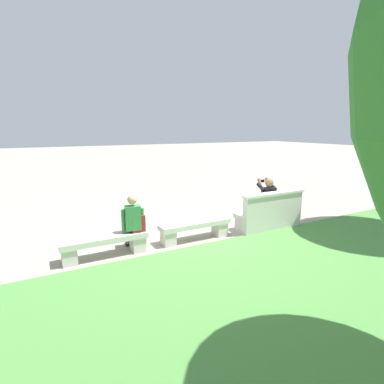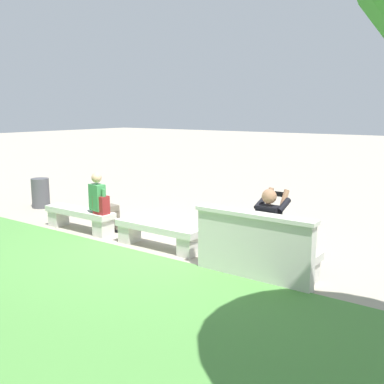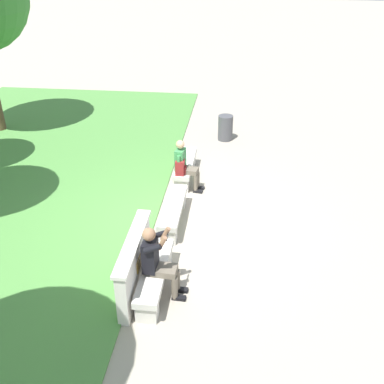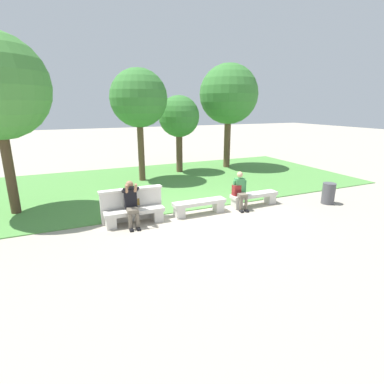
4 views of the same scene
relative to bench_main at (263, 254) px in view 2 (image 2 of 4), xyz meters
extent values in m
plane|color=#A89E8C|center=(2.11, 0.00, -0.29)|extent=(80.00, 80.00, 0.00)
cube|color=beige|center=(0.00, 0.00, 0.10)|extent=(1.75, 0.40, 0.12)
cube|color=beige|center=(-0.70, 0.00, -0.13)|extent=(0.28, 0.34, 0.33)
cube|color=beige|center=(0.70, 0.00, -0.13)|extent=(0.28, 0.34, 0.33)
cube|color=beige|center=(2.11, 0.00, 0.10)|extent=(1.75, 0.40, 0.12)
cube|color=beige|center=(1.41, 0.00, -0.13)|extent=(0.28, 0.34, 0.33)
cube|color=beige|center=(2.80, 0.00, -0.13)|extent=(0.28, 0.34, 0.33)
cube|color=beige|center=(4.21, 0.00, 0.10)|extent=(1.75, 0.40, 0.12)
cube|color=beige|center=(3.52, 0.00, -0.13)|extent=(0.28, 0.34, 0.33)
cube|color=beige|center=(4.91, 0.00, -0.13)|extent=(0.28, 0.34, 0.33)
cube|color=beige|center=(0.00, 0.34, 0.18)|extent=(1.83, 0.18, 0.95)
cube|color=silver|center=(0.00, 0.34, 0.69)|extent=(1.89, 0.24, 0.06)
cube|color=brown|center=(0.00, 0.24, 0.30)|extent=(0.44, 0.02, 0.22)
cube|color=black|center=(-0.22, -0.44, -0.26)|extent=(0.11, 0.25, 0.06)
cylinder|color=#6B6051|center=(-0.21, -0.37, -0.05)|extent=(0.11, 0.11, 0.42)
cube|color=black|center=(-0.02, -0.45, -0.26)|extent=(0.11, 0.25, 0.06)
cylinder|color=#6B6051|center=(-0.01, -0.39, -0.05)|extent=(0.11, 0.11, 0.42)
cube|color=#6B6051|center=(-0.10, -0.19, 0.22)|extent=(0.32, 0.44, 0.12)
cube|color=black|center=(-0.09, 0.04, 0.50)|extent=(0.35, 0.24, 0.56)
sphere|color=#9E7051|center=(-0.09, 0.04, 0.92)|extent=(0.22, 0.22, 0.22)
cylinder|color=black|center=(-0.29, -0.05, 0.79)|extent=(0.11, 0.31, 0.21)
cylinder|color=#9E7051|center=(-0.23, -0.19, 0.87)|extent=(0.11, 0.19, 0.27)
cylinder|color=black|center=(0.09, -0.07, 0.79)|extent=(0.11, 0.31, 0.21)
cylinder|color=#9E7051|center=(0.02, -0.21, 0.87)|extent=(0.09, 0.19, 0.27)
cube|color=black|center=(-0.11, -0.26, 0.91)|extent=(0.15, 0.02, 0.08)
cube|color=black|center=(3.45, -0.40, -0.26)|extent=(0.14, 0.23, 0.06)
cylinder|color=#6B6051|center=(3.46, -0.34, -0.05)|extent=(0.10, 0.10, 0.42)
cube|color=black|center=(3.63, -0.43, -0.26)|extent=(0.14, 0.23, 0.06)
cylinder|color=#6B6051|center=(3.64, -0.37, -0.05)|extent=(0.10, 0.10, 0.42)
cube|color=#6B6051|center=(3.58, -0.18, 0.22)|extent=(0.34, 0.44, 0.12)
cube|color=#3D894C|center=(3.61, 0.04, 0.48)|extent=(0.35, 0.25, 0.52)
sphere|color=tan|center=(3.61, 0.04, 0.87)|extent=(0.20, 0.20, 0.20)
cylinder|color=#3D894C|center=(3.41, 0.05, 0.43)|extent=(0.08, 0.08, 0.48)
cylinder|color=#3D894C|center=(3.81, -0.01, 0.43)|extent=(0.08, 0.08, 0.48)
cube|color=maroon|center=(3.51, 0.04, 0.34)|extent=(0.28, 0.20, 0.36)
cube|color=maroon|center=(3.51, -0.07, 0.26)|extent=(0.20, 0.06, 0.16)
torus|color=black|center=(3.51, 0.04, 0.54)|extent=(0.10, 0.02, 0.10)
cylinder|color=#4C4C51|center=(6.76, -0.89, 0.08)|extent=(0.44, 0.44, 0.75)
camera|label=1|loc=(5.32, 5.95, 2.32)|focal=28.00mm
camera|label=2|loc=(-2.97, 5.95, 2.17)|focal=42.00mm
camera|label=3|loc=(-5.86, -1.30, 5.06)|focal=42.00mm
camera|label=4|loc=(-1.80, -8.23, 3.09)|focal=28.00mm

